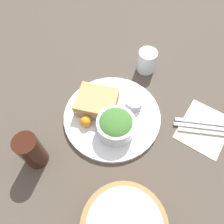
{
  "coord_description": "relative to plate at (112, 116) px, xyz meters",
  "views": [
    {
      "loc": [
        -0.2,
        0.3,
        0.65
      ],
      "look_at": [
        0.0,
        0.0,
        0.04
      ],
      "focal_mm": 35.0,
      "sensor_mm": 36.0,
      "label": 1
    }
  ],
  "objects": [
    {
      "name": "ground_plane",
      "position": [
        0.0,
        0.0,
        -0.01
      ],
      "size": [
        4.0,
        4.0,
        0.0
      ],
      "primitive_type": "plane",
      "color": "#4C4238"
    },
    {
      "name": "plate",
      "position": [
        0.0,
        0.0,
        0.0
      ],
      "size": [
        0.32,
        0.32,
        0.02
      ],
      "primitive_type": "cylinder",
      "color": "silver",
      "rests_on": "ground_plane"
    },
    {
      "name": "sandwich",
      "position": [
        0.06,
        -0.0,
        0.03
      ],
      "size": [
        0.16,
        0.15,
        0.05
      ],
      "color": "tan",
      "rests_on": "plate"
    },
    {
      "name": "salad_bowl",
      "position": [
        -0.04,
        0.04,
        0.04
      ],
      "size": [
        0.12,
        0.12,
        0.07
      ],
      "color": "silver",
      "rests_on": "plate"
    },
    {
      "name": "dressing_cup",
      "position": [
        -0.04,
        -0.07,
        0.02
      ],
      "size": [
        0.06,
        0.06,
        0.03
      ],
      "primitive_type": "cylinder",
      "color": "#99999E",
      "rests_on": "plate"
    },
    {
      "name": "orange_wedge",
      "position": [
        0.05,
        0.07,
        0.03
      ],
      "size": [
        0.04,
        0.04,
        0.04
      ],
      "primitive_type": "sphere",
      "color": "orange",
      "rests_on": "plate"
    },
    {
      "name": "drink_glass",
      "position": [
        0.11,
        0.24,
        0.06
      ],
      "size": [
        0.07,
        0.07,
        0.13
      ],
      "primitive_type": "cylinder",
      "color": "#38190F",
      "rests_on": "ground_plane"
    },
    {
      "name": "napkin",
      "position": [
        -0.27,
        -0.13,
        -0.01
      ],
      "size": [
        0.15,
        0.17,
        0.0
      ],
      "primitive_type": "cube",
      "color": "beige",
      "rests_on": "ground_plane"
    },
    {
      "name": "fork",
      "position": [
        -0.27,
        -0.15,
        -0.0
      ],
      "size": [
        0.18,
        0.09,
        0.01
      ],
      "primitive_type": "cube",
      "rotation": [
        0.0,
        0.0,
        3.59
      ],
      "color": "#B2B2B7",
      "rests_on": "napkin"
    },
    {
      "name": "knife",
      "position": [
        -0.27,
        -0.13,
        -0.0
      ],
      "size": [
        0.19,
        0.1,
        0.01
      ],
      "primitive_type": "cube",
      "rotation": [
        0.0,
        0.0,
        3.59
      ],
      "color": "#B2B2B7",
      "rests_on": "napkin"
    },
    {
      "name": "spoon",
      "position": [
        -0.28,
        -0.12,
        -0.0
      ],
      "size": [
        0.16,
        0.09,
        0.01
      ],
      "primitive_type": "cube",
      "rotation": [
        0.0,
        0.0,
        3.59
      ],
      "color": "#B2B2B7",
      "rests_on": "napkin"
    },
    {
      "name": "water_glass",
      "position": [
        0.01,
        -0.25,
        0.04
      ],
      "size": [
        0.07,
        0.07,
        0.09
      ],
      "primitive_type": "cylinder",
      "color": "silver",
      "rests_on": "ground_plane"
    }
  ]
}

